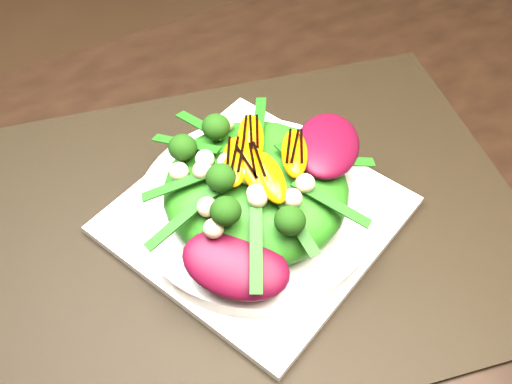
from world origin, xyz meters
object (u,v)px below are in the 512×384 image
dining_table (324,273)px  salad_bowl (256,207)px  placemat (256,219)px  lettuce_mound (256,189)px  plate_base (256,215)px  orange_segment (240,147)px

dining_table → salad_bowl: size_ratio=6.56×
placemat → lettuce_mound: 0.05m
plate_base → dining_table: bearing=-66.3°
dining_table → orange_segment: size_ratio=25.92×
plate_base → lettuce_mound: (0.00, -0.00, 0.04)m
placemat → orange_segment: (-0.00, 0.03, 0.09)m
dining_table → plate_base: (-0.03, 0.08, 0.03)m
placemat → salad_bowl: bearing=-90.0°
orange_segment → salad_bowl: bearing=-82.7°
placemat → orange_segment: 0.09m
dining_table → salad_bowl: bearing=113.7°
placemat → plate_base: (0.00, 0.00, 0.01)m
placemat → plate_base: 0.01m
salad_bowl → placemat: bearing=90.0°
plate_base → lettuce_mound: size_ratio=1.37×
plate_base → lettuce_mound: 0.04m
dining_table → placemat: bearing=113.7°
salad_bowl → orange_segment: orange_segment is taller
dining_table → plate_base: dining_table is taller
plate_base → orange_segment: (-0.00, 0.03, 0.08)m
placemat → salad_bowl: size_ratio=2.29×
plate_base → salad_bowl: size_ratio=1.03×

